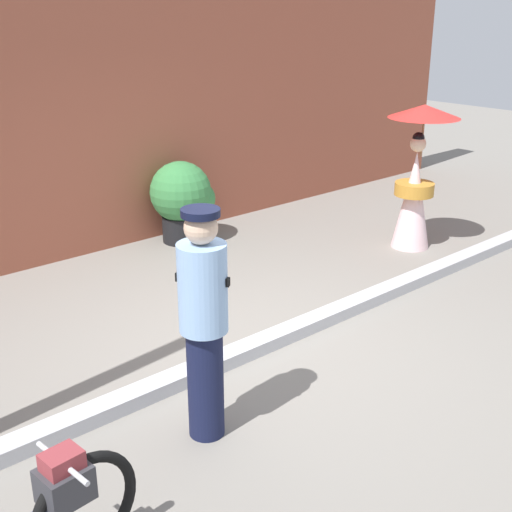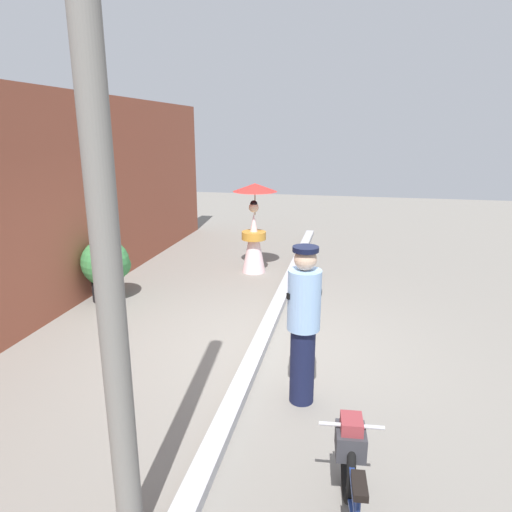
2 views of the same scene
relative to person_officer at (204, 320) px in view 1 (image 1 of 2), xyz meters
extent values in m
plane|color=gray|center=(1.10, 0.68, -0.92)|extent=(30.00, 30.00, 0.00)
cube|color=brown|center=(1.10, 4.16, 0.80)|extent=(14.00, 0.40, 3.43)
cube|color=#B2B2B7|center=(1.10, 0.68, -0.86)|extent=(14.00, 0.20, 0.12)
torus|color=black|center=(-1.22, -0.50, -0.58)|extent=(0.68, 0.12, 0.67)
cylinder|color=silver|center=(-1.32, -0.51, -0.22)|extent=(0.07, 0.48, 0.03)
cube|color=#333338|center=(-1.32, -0.51, -0.36)|extent=(0.28, 0.24, 0.20)
cube|color=maroon|center=(-1.32, -0.51, -0.23)|extent=(0.21, 0.18, 0.14)
cylinder|color=#141938|center=(0.00, 0.00, -0.50)|extent=(0.26, 0.26, 0.84)
cylinder|color=#8CB2E0|center=(0.00, 0.00, 0.24)|extent=(0.34, 0.34, 0.63)
sphere|color=#D8B293|center=(0.00, 0.00, 0.67)|extent=(0.23, 0.23, 0.23)
cylinder|color=black|center=(0.00, 0.00, 0.77)|extent=(0.26, 0.26, 0.05)
cube|color=black|center=(0.00, 0.00, 0.30)|extent=(0.24, 0.34, 0.06)
cone|color=silver|center=(4.42, 1.48, -0.30)|extent=(0.48, 0.48, 1.23)
cylinder|color=#C1842D|center=(4.42, 1.48, -0.15)|extent=(0.49, 0.49, 0.16)
sphere|color=beige|center=(4.42, 1.48, 0.41)|extent=(0.20, 0.20, 0.20)
sphere|color=black|center=(4.42, 1.48, 0.48)|extent=(0.15, 0.15, 0.15)
cylinder|color=olive|center=(4.48, 1.47, 0.53)|extent=(0.02, 0.02, 0.55)
cone|color=red|center=(4.48, 1.47, 0.81)|extent=(0.88, 0.88, 0.16)
cylinder|color=black|center=(2.34, 3.59, -0.74)|extent=(0.51, 0.51, 0.35)
sphere|color=#387F42|center=(2.34, 3.59, -0.25)|extent=(0.79, 0.79, 0.79)
sphere|color=#387F42|center=(2.53, 3.47, -0.35)|extent=(0.44, 0.44, 0.44)
camera|label=1|loc=(-2.49, -3.38, 2.05)|focal=47.43mm
camera|label=2|loc=(-4.32, -0.42, 1.90)|focal=31.92mm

